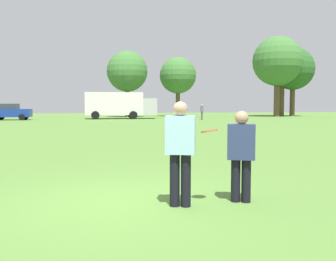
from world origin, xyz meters
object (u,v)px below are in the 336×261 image
player_thrower (180,148)px  bystander_field_marshal (202,111)px  player_defender (241,151)px  frisbee (209,131)px  box_truck (119,104)px  parked_car_mid_right (11,112)px

player_thrower → bystander_field_marshal: size_ratio=0.97×
player_defender → frisbee: player_defender is taller
frisbee → box_truck: size_ratio=0.03×
parked_car_mid_right → box_truck: bearing=3.8°
player_thrower → frisbee: bearing=-0.0°
frisbee → player_defender: bearing=3.2°
player_thrower → bystander_field_marshal: bystander_field_marshal is taller
player_defender → box_truck: 39.21m
frisbee → box_truck: bearing=86.4°
parked_car_mid_right → bystander_field_marshal: size_ratio=2.46×
player_thrower → bystander_field_marshal: (11.73, 34.05, 0.03)m
parked_car_mid_right → frisbee: bearing=-75.8°
player_defender → parked_car_mid_right: bearing=105.0°
frisbee → parked_car_mid_right: (-9.72, 38.38, -0.29)m
player_thrower → box_truck: box_truck is taller
player_thrower → frisbee: player_thrower is taller
box_truck → parked_car_mid_right: bearing=-176.2°
player_thrower → player_defender: (1.07, 0.03, -0.09)m
player_thrower → player_defender: player_thrower is taller
player_defender → parked_car_mid_right: (-10.30, 38.35, 0.06)m
player_defender → bystander_field_marshal: bystander_field_marshal is taller
player_thrower → box_truck: 39.31m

